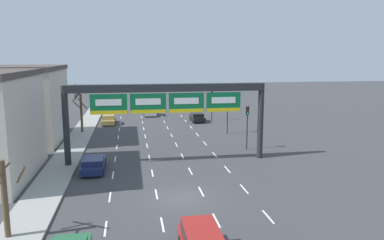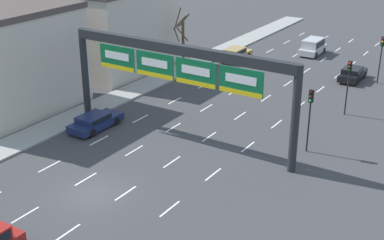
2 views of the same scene
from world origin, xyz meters
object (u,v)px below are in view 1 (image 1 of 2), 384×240
traffic_light_near_gantry (212,99)px  suv_silver (150,110)px  sign_gantry (167,102)px  car_black (197,117)px  tree_bare_closest (5,194)px  tree_bare_second (80,109)px  traffic_light_mid_block (247,119)px  car_navy (93,163)px  car_gold (109,119)px  traffic_light_far_end (228,108)px

traffic_light_near_gantry → suv_silver: bearing=144.5°
sign_gantry → car_black: bearing=72.6°
suv_silver → tree_bare_closest: 42.83m
traffic_light_near_gantry → tree_bare_second: 19.72m
sign_gantry → traffic_light_mid_block: (8.80, 3.38, -2.41)m
traffic_light_near_gantry → tree_bare_second: bearing=-161.3°
traffic_light_near_gantry → tree_bare_closest: (-19.07, -35.10, -0.74)m
traffic_light_near_gantry → traffic_light_mid_block: 18.18m
car_black → car_navy: size_ratio=0.91×
tree_bare_closest → car_black: bearing=64.3°
suv_silver → car_gold: bearing=-132.6°
car_black → traffic_light_near_gantry: bearing=10.3°
car_gold → tree_bare_closest: tree_bare_closest is taller
car_gold → traffic_light_far_end: 18.21m
car_gold → tree_bare_closest: bearing=-95.8°
car_gold → car_black: (13.16, -0.02, -0.03)m
suv_silver → tree_bare_closest: size_ratio=1.01×
tree_bare_closest → sign_gantry: bearing=53.3°
tree_bare_second → traffic_light_mid_block: bearing=-32.7°
traffic_light_near_gantry → traffic_light_mid_block: bearing=-90.5°
car_navy → sign_gantry: bearing=14.4°
sign_gantry → tree_bare_second: sign_gantry is taller
sign_gantry → car_navy: (-6.66, -1.71, -5.06)m
car_gold → traffic_light_far_end: (15.41, -9.36, 2.56)m
suv_silver → car_gold: (-6.38, -6.94, -0.26)m
suv_silver → car_black: 9.73m
traffic_light_near_gantry → tree_bare_second: size_ratio=0.74×
traffic_light_near_gantry → car_black: bearing=-169.7°
car_gold → traffic_light_mid_block: size_ratio=1.02×
sign_gantry → traffic_light_near_gantry: 23.48m
traffic_light_mid_block → tree_bare_closest: bearing=-138.2°
traffic_light_mid_block → suv_silver: bearing=110.0°
suv_silver → traffic_light_mid_block: size_ratio=0.94×
suv_silver → traffic_light_mid_block: bearing=-70.0°
car_gold → car_black: car_gold is taller
suv_silver → car_black: (6.79, -6.96, -0.28)m
tree_bare_second → traffic_light_near_gantry: bearing=18.7°
traffic_light_mid_block → tree_bare_closest: size_ratio=1.08×
car_gold → tree_bare_second: 7.12m
car_black → tree_bare_closest: (-16.71, -34.67, 1.84)m
suv_silver → traffic_light_far_end: bearing=-61.0°
sign_gantry → car_gold: sign_gantry is taller
traffic_light_mid_block → traffic_light_far_end: 8.41m
traffic_light_near_gantry → car_gold: bearing=-178.5°
car_black → traffic_light_mid_block: bearing=-83.0°
traffic_light_near_gantry → traffic_light_far_end: 9.77m
tree_bare_second → tree_bare_closest: bearing=-90.8°
suv_silver → traffic_light_mid_block: traffic_light_mid_block is taller
tree_bare_closest → traffic_light_mid_block: bearing=41.8°
traffic_light_far_end → tree_bare_closest: bearing=-126.8°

